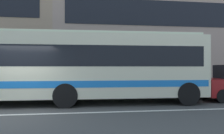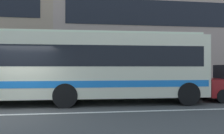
# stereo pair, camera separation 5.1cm
# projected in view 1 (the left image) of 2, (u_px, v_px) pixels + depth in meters

# --- Properties ---
(ground_plane) EXTENTS (160.00, 160.00, 0.00)m
(ground_plane) POSITION_uv_depth(u_px,v_px,m) (11.00, 115.00, 7.08)
(ground_plane) COLOR #424241
(lane_centre_line) EXTENTS (60.00, 0.16, 0.01)m
(lane_centre_line) POSITION_uv_depth(u_px,v_px,m) (11.00, 115.00, 7.08)
(lane_centre_line) COLOR silver
(lane_centre_line) RESTS_ON ground_plane
(hedge_row_far) EXTENTS (18.79, 1.10, 0.81)m
(hedge_row_far) POSITION_uv_depth(u_px,v_px,m) (80.00, 87.00, 12.95)
(hedge_row_far) COLOR #336533
(hedge_row_far) RESTS_ON ground_plane
(apartment_block_right) EXTENTS (24.19, 11.52, 10.83)m
(apartment_block_right) POSITION_uv_depth(u_px,v_px,m) (168.00, 35.00, 23.54)
(apartment_block_right) COLOR tan
(apartment_block_right) RESTS_ON ground_plane
(transit_bus) EXTENTS (11.13, 2.88, 3.20)m
(transit_bus) POSITION_uv_depth(u_px,v_px,m) (83.00, 65.00, 9.56)
(transit_bus) COLOR beige
(transit_bus) RESTS_ON ground_plane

